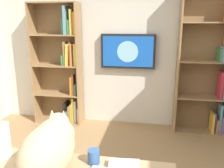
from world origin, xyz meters
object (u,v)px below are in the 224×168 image
object	(u,v)px
coffee_mug	(94,157)
desk_book_stack	(124,167)
wall_mounted_tv	(128,51)
paper_towel_roll	(2,140)
bookshelf_left	(214,64)
bookshelf_right	(63,67)
cat	(50,146)

from	to	relation	value
coffee_mug	desk_book_stack	xyz separation A→B (m)	(-0.21, 0.04, -0.03)
wall_mounted_tv	desk_book_stack	world-z (taller)	wall_mounted_tv
paper_towel_roll	bookshelf_left	bearing A→B (deg)	-129.81
wall_mounted_tv	coffee_mug	world-z (taller)	wall_mounted_tv
bookshelf_left	wall_mounted_tv	size ratio (longest dim) A/B	2.59
wall_mounted_tv	desk_book_stack	xyz separation A→B (m)	(-0.23, 2.34, -0.46)
bookshelf_right	wall_mounted_tv	size ratio (longest dim) A/B	2.30
bookshelf_left	paper_towel_roll	xyz separation A→B (m)	(1.88, 2.25, -0.21)
cat	desk_book_stack	bearing A→B (deg)	-170.25
bookshelf_left	paper_towel_roll	bearing A→B (deg)	50.19
cat	wall_mounted_tv	bearing A→B (deg)	-95.13
bookshelf_left	desk_book_stack	xyz separation A→B (m)	(1.03, 2.26, -0.31)
desk_book_stack	wall_mounted_tv	bearing A→B (deg)	-84.29
cat	coffee_mug	distance (m)	0.30
bookshelf_right	cat	world-z (taller)	bookshelf_right
bookshelf_left	cat	size ratio (longest dim) A/B	3.39
cat	desk_book_stack	world-z (taller)	cat
wall_mounted_tv	desk_book_stack	bearing A→B (deg)	95.71
desk_book_stack	bookshelf_left	bearing A→B (deg)	-114.48
cat	desk_book_stack	size ratio (longest dim) A/B	3.12
paper_towel_roll	desk_book_stack	size ratio (longest dim) A/B	1.15
coffee_mug	bookshelf_left	bearing A→B (deg)	-119.03
bookshelf_left	bookshelf_right	xyz separation A→B (m)	(2.31, -0.00, -0.11)
bookshelf_left	coffee_mug	xyz separation A→B (m)	(1.24, 2.23, -0.28)
bookshelf_right	coffee_mug	distance (m)	2.48
bookshelf_right	bookshelf_left	bearing A→B (deg)	180.00
wall_mounted_tv	coffee_mug	bearing A→B (deg)	90.71
cat	coffee_mug	world-z (taller)	cat
bookshelf_left	bookshelf_right	world-z (taller)	bookshelf_left
wall_mounted_tv	desk_book_stack	distance (m)	2.40
bookshelf_left	coffee_mug	bearing A→B (deg)	60.97
wall_mounted_tv	paper_towel_roll	distance (m)	2.44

